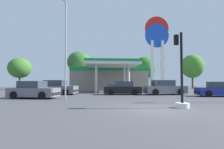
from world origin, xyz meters
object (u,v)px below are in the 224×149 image
at_px(station_pole_sign, 157,44).
at_px(tree_1, 79,62).
at_px(car_3, 34,90).
at_px(traffic_signal_0, 181,86).
at_px(car_2, 123,89).
at_px(tree_0, 20,68).
at_px(tree_3, 192,66).
at_px(car_5, 164,88).
at_px(corner_streetlamp, 65,42).
at_px(tree_2, 145,68).
at_px(car_1, 218,90).
at_px(car_0, 57,88).

bearing_deg(station_pole_sign, tree_1, 145.13).
xyz_separation_m(car_3, tree_1, (1.92, 19.74, 4.61)).
bearing_deg(tree_1, traffic_signal_0, -72.67).
bearing_deg(car_2, tree_1, 111.77).
bearing_deg(tree_0, tree_3, 1.97).
bearing_deg(car_5, corner_streetlamp, -154.60).
bearing_deg(tree_2, car_1, -83.98).
bearing_deg(car_0, tree_1, 86.34).
distance_m(tree_0, tree_3, 34.03).
bearing_deg(tree_3, corner_streetlamp, -136.37).
xyz_separation_m(tree_1, tree_2, (13.28, 0.46, -0.99)).
bearing_deg(corner_streetlamp, car_0, 108.38).
height_order(car_0, tree_2, tree_2).
relative_size(car_5, tree_1, 0.62).
xyz_separation_m(station_pole_sign, car_2, (-6.36, -7.12, -6.58)).
height_order(tree_2, tree_3, tree_3).
relative_size(car_5, tree_2, 0.69).
xyz_separation_m(tree_2, corner_streetlamp, (-12.28, -21.63, 0.40)).
relative_size(car_0, tree_2, 0.72).
relative_size(traffic_signal_0, tree_0, 0.71).
height_order(tree_0, tree_1, tree_1).
bearing_deg(tree_0, corner_streetlamp, -59.47).
bearing_deg(traffic_signal_0, tree_0, 127.07).
distance_m(car_3, tree_2, 25.54).
bearing_deg(tree_0, car_5, -35.02).
distance_m(car_0, tree_0, 17.45).
relative_size(car_0, traffic_signal_0, 1.14).
bearing_deg(station_pole_sign, car_3, -143.48).
bearing_deg(car_3, car_2, 24.26).
distance_m(car_1, tree_1, 25.01).
distance_m(car_0, car_2, 7.40).
relative_size(car_2, corner_streetlamp, 0.53).
relative_size(car_2, traffic_signal_0, 1.00).
relative_size(station_pole_sign, car_1, 2.74).
xyz_separation_m(car_1, tree_3, (7.86, 19.19, 3.96)).
bearing_deg(station_pole_sign, tree_0, 161.84).
height_order(car_2, car_3, car_3).
relative_size(car_1, tree_2, 0.64).
bearing_deg(car_1, tree_3, 67.74).
height_order(station_pole_sign, traffic_signal_0, station_pole_sign).
distance_m(car_3, traffic_signal_0, 12.10).
xyz_separation_m(car_0, car_5, (11.96, -1.21, -0.00)).
height_order(car_0, car_3, car_0).
bearing_deg(tree_1, car_1, -51.34).
xyz_separation_m(car_1, tree_1, (-15.35, 19.19, 4.63)).
distance_m(car_1, corner_streetlamp, 15.04).
bearing_deg(tree_1, corner_streetlamp, -87.29).
bearing_deg(tree_3, car_0, -147.81).
xyz_separation_m(car_1, car_5, (-4.37, 2.76, 0.08)).
xyz_separation_m(car_0, tree_2, (14.25, 15.68, 3.56)).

